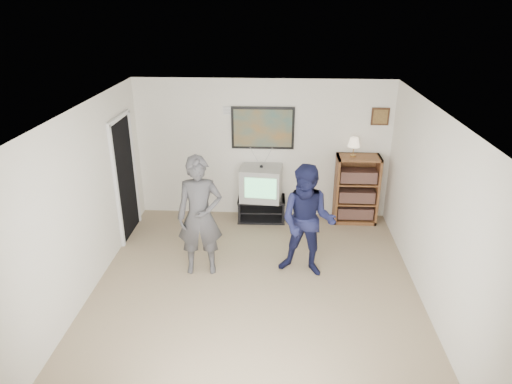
# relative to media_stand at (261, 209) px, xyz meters

# --- Properties ---
(room_shell) EXTENTS (4.51, 5.00, 2.51)m
(room_shell) POSITION_rel_media_stand_xyz_m (0.01, -1.88, 1.04)
(room_shell) COLOR #896C57
(room_shell) RESTS_ON ground
(media_stand) EXTENTS (0.86, 0.49, 0.42)m
(media_stand) POSITION_rel_media_stand_xyz_m (0.00, 0.00, 0.00)
(media_stand) COLOR black
(media_stand) RESTS_ON room_shell
(crt_television) EXTENTS (0.75, 0.65, 0.59)m
(crt_television) POSITION_rel_media_stand_xyz_m (-0.01, 0.00, 0.51)
(crt_television) COLOR #A4A49F
(crt_television) RESTS_ON media_stand
(bookshelf) EXTENTS (0.75, 0.43, 1.23)m
(bookshelf) POSITION_rel_media_stand_xyz_m (1.68, 0.05, 0.40)
(bookshelf) COLOR brown
(bookshelf) RESTS_ON room_shell
(table_lamp) EXTENTS (0.21, 0.21, 0.33)m
(table_lamp) POSITION_rel_media_stand_xyz_m (1.57, 0.05, 1.18)
(table_lamp) COLOR #FFE6C1
(table_lamp) RESTS_ON bookshelf
(person_tall) EXTENTS (0.69, 0.50, 1.78)m
(person_tall) POSITION_rel_media_stand_xyz_m (-0.80, -1.73, 0.68)
(person_tall) COLOR #3E3D40
(person_tall) RESTS_ON room_shell
(person_short) EXTENTS (0.94, 0.81, 1.67)m
(person_short) POSITION_rel_media_stand_xyz_m (0.72, -1.71, 0.62)
(person_short) COLOR #151739
(person_short) RESTS_ON room_shell
(controller_left) EXTENTS (0.04, 0.13, 0.04)m
(controller_left) POSITION_rel_media_stand_xyz_m (-0.81, -1.53, 1.06)
(controller_left) COLOR white
(controller_left) RESTS_ON person_tall
(controller_right) EXTENTS (0.07, 0.12, 0.03)m
(controller_right) POSITION_rel_media_stand_xyz_m (0.72, -1.47, 0.94)
(controller_right) COLOR white
(controller_right) RESTS_ON person_short
(poster) EXTENTS (1.10, 0.03, 0.75)m
(poster) POSITION_rel_media_stand_xyz_m (0.01, 0.25, 1.44)
(poster) COLOR black
(poster) RESTS_ON room_shell
(air_vent) EXTENTS (0.28, 0.02, 0.14)m
(air_vent) POSITION_rel_media_stand_xyz_m (-0.54, 0.25, 1.74)
(air_vent) COLOR white
(air_vent) RESTS_ON room_shell
(small_picture) EXTENTS (0.30, 0.03, 0.30)m
(small_picture) POSITION_rel_media_stand_xyz_m (2.01, 0.25, 1.67)
(small_picture) COLOR #361D11
(small_picture) RESTS_ON room_shell
(doorway) EXTENTS (0.03, 0.85, 2.00)m
(doorway) POSITION_rel_media_stand_xyz_m (-2.23, -0.63, 0.79)
(doorway) COLOR black
(doorway) RESTS_ON room_shell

